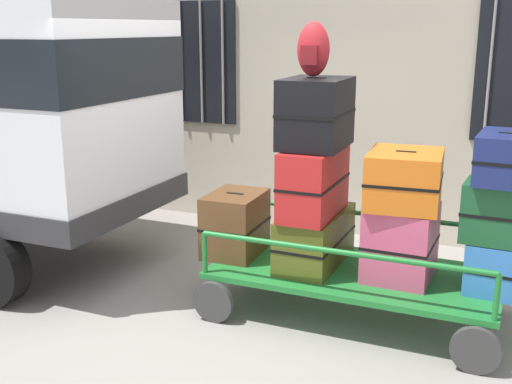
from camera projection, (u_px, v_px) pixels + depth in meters
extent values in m
plane|color=gray|center=(249.00, 304.00, 5.74)|extent=(40.00, 40.00, 0.00)
cube|color=#BCB29E|center=(335.00, 21.00, 7.31)|extent=(12.00, 0.30, 5.00)
cube|color=black|center=(192.00, 62.00, 7.97)|extent=(1.20, 0.04, 1.50)
cylinder|color=gray|center=(160.00, 62.00, 8.11)|extent=(0.03, 0.03, 1.50)
cylinder|color=gray|center=(180.00, 62.00, 7.99)|extent=(0.03, 0.03, 1.50)
cylinder|color=gray|center=(201.00, 63.00, 7.88)|extent=(0.03, 0.03, 1.50)
cylinder|color=gray|center=(223.00, 63.00, 7.77)|extent=(0.03, 0.03, 1.50)
cylinder|color=gray|center=(490.00, 70.00, 6.59)|extent=(0.03, 0.03, 1.50)
cube|color=#1E722D|center=(354.00, 273.00, 5.43)|extent=(2.40, 1.17, 0.05)
cylinder|color=#383838|center=(475.00, 350.00, 4.55)|extent=(0.36, 0.06, 0.36)
cylinder|color=#383838|center=(487.00, 289.00, 5.62)|extent=(0.36, 0.06, 0.36)
cylinder|color=#383838|center=(213.00, 302.00, 5.35)|extent=(0.36, 0.06, 0.36)
cylinder|color=#383838|center=(267.00, 256.00, 6.42)|extent=(0.36, 0.06, 0.36)
cylinder|color=#1E722D|center=(497.00, 298.00, 4.46)|extent=(0.04, 0.04, 0.35)
cylinder|color=#1E722D|center=(504.00, 249.00, 5.42)|extent=(0.04, 0.04, 0.35)
cylinder|color=#1E722D|center=(205.00, 253.00, 5.34)|extent=(0.04, 0.04, 0.35)
cylinder|color=#1E722D|center=(255.00, 218.00, 6.31)|extent=(0.04, 0.04, 0.35)
cylinder|color=#1E722D|center=(338.00, 252.00, 4.85)|extent=(2.32, 0.04, 0.04)
cylinder|color=#1E722D|center=(371.00, 214.00, 5.82)|extent=(2.32, 0.04, 0.04)
cube|color=brown|center=(235.00, 224.00, 5.77)|extent=(0.48, 0.63, 0.57)
cube|color=black|center=(235.00, 224.00, 5.77)|extent=(0.49, 0.64, 0.02)
cube|color=black|center=(235.00, 194.00, 5.70)|extent=(0.16, 0.03, 0.02)
cube|color=#4C5119|center=(315.00, 238.00, 5.55)|extent=(0.47, 0.95, 0.46)
cube|color=black|center=(315.00, 238.00, 5.55)|extent=(0.48, 0.96, 0.02)
cube|color=black|center=(316.00, 213.00, 5.49)|extent=(0.16, 0.03, 0.02)
cube|color=#B21E1E|center=(314.00, 182.00, 5.34)|extent=(0.39, 0.83, 0.58)
cube|color=black|center=(314.00, 182.00, 5.34)|extent=(0.40, 0.84, 0.02)
cube|color=black|center=(315.00, 149.00, 5.27)|extent=(0.14, 0.03, 0.02)
cube|color=black|center=(316.00, 113.00, 5.21)|extent=(0.51, 0.70, 0.57)
cube|color=black|center=(316.00, 113.00, 5.21)|extent=(0.52, 0.71, 0.02)
cube|color=black|center=(317.00, 79.00, 5.14)|extent=(0.16, 0.03, 0.02)
cube|color=#CC4C72|center=(401.00, 242.00, 5.22)|extent=(0.55, 0.64, 0.61)
cube|color=black|center=(401.00, 242.00, 5.22)|extent=(0.56, 0.65, 0.02)
cube|color=black|center=(403.00, 207.00, 5.14)|extent=(0.16, 0.03, 0.02)
cube|color=orange|center=(404.00, 179.00, 5.08)|extent=(0.62, 0.72, 0.44)
cube|color=black|center=(404.00, 179.00, 5.08)|extent=(0.63, 0.73, 0.02)
cube|color=black|center=(406.00, 152.00, 5.03)|extent=(0.16, 0.04, 0.02)
cube|color=#3372C6|center=(496.00, 266.00, 4.96)|extent=(0.45, 0.51, 0.41)
cube|color=black|center=(496.00, 266.00, 4.96)|extent=(0.46, 0.52, 0.02)
cube|color=black|center=(498.00, 241.00, 4.91)|extent=(0.15, 0.04, 0.02)
cube|color=#194C28|center=(501.00, 213.00, 4.82)|extent=(0.57, 0.42, 0.46)
cube|color=black|center=(501.00, 213.00, 4.82)|extent=(0.58, 0.43, 0.02)
cube|color=black|center=(504.00, 184.00, 4.77)|extent=(0.16, 0.04, 0.02)
cube|color=navy|center=(507.00, 158.00, 4.75)|extent=(0.45, 0.64, 0.37)
cube|color=black|center=(507.00, 158.00, 4.75)|extent=(0.46, 0.65, 0.02)
cube|color=black|center=(509.00, 134.00, 4.71)|extent=(0.15, 0.04, 0.02)
ellipsoid|color=maroon|center=(313.00, 49.00, 5.14)|extent=(0.27, 0.19, 0.44)
cube|color=maroon|center=(310.00, 55.00, 5.07)|extent=(0.14, 0.06, 0.15)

